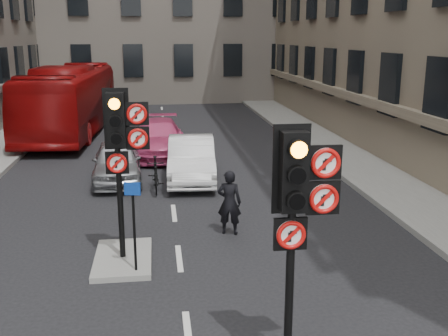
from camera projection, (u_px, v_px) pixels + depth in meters
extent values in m
cube|color=gray|center=(368.00, 166.00, 19.02)|extent=(3.00, 50.00, 0.16)
cube|color=gray|center=(123.00, 259.00, 11.24)|extent=(1.20, 2.00, 0.12)
cylinder|color=black|center=(289.00, 290.00, 7.44)|extent=(0.12, 0.12, 2.40)
cube|color=black|center=(293.00, 172.00, 7.01)|extent=(0.36, 0.28, 1.10)
cube|color=black|center=(291.00, 169.00, 7.13)|extent=(0.52, 0.03, 1.25)
cylinder|color=orange|center=(299.00, 150.00, 6.68)|extent=(0.22, 0.01, 0.22)
cylinder|color=black|center=(298.00, 176.00, 6.77)|extent=(0.22, 0.01, 0.22)
cylinder|color=black|center=(297.00, 202.00, 6.86)|extent=(0.22, 0.01, 0.22)
cube|color=black|center=(325.00, 162.00, 7.01)|extent=(0.47, 0.05, 0.47)
cylinder|color=white|center=(326.00, 163.00, 6.97)|extent=(0.41, 0.02, 0.41)
torus|color=#BF0C0A|center=(326.00, 163.00, 6.96)|extent=(0.41, 0.06, 0.41)
cube|color=#BF0C0A|center=(326.00, 163.00, 6.95)|extent=(0.25, 0.01, 0.25)
cube|color=black|center=(323.00, 198.00, 7.13)|extent=(0.47, 0.05, 0.47)
cylinder|color=white|center=(324.00, 199.00, 7.10)|extent=(0.41, 0.02, 0.41)
torus|color=#BF0C0A|center=(324.00, 199.00, 7.08)|extent=(0.41, 0.06, 0.41)
cube|color=#BF0C0A|center=(324.00, 199.00, 7.08)|extent=(0.25, 0.01, 0.25)
cube|color=black|center=(290.00, 234.00, 7.20)|extent=(0.47, 0.05, 0.47)
cylinder|color=white|center=(291.00, 235.00, 7.16)|extent=(0.41, 0.02, 0.41)
torus|color=#BF0C0A|center=(291.00, 235.00, 7.15)|extent=(0.41, 0.06, 0.41)
cube|color=#BF0C0A|center=(291.00, 235.00, 7.15)|extent=(0.25, 0.01, 0.25)
cylinder|color=black|center=(120.00, 203.00, 10.93)|extent=(0.12, 0.12, 2.40)
cube|color=black|center=(116.00, 120.00, 10.49)|extent=(0.36, 0.28, 1.10)
cube|color=black|center=(116.00, 119.00, 10.62)|extent=(0.52, 0.03, 1.25)
cylinder|color=orange|center=(114.00, 104.00, 10.17)|extent=(0.22, 0.02, 0.22)
cylinder|color=black|center=(115.00, 122.00, 10.26)|extent=(0.22, 0.02, 0.22)
cylinder|color=black|center=(116.00, 139.00, 10.34)|extent=(0.22, 0.02, 0.22)
cube|color=black|center=(137.00, 114.00, 10.50)|extent=(0.47, 0.05, 0.47)
cylinder|color=white|center=(137.00, 114.00, 10.46)|extent=(0.41, 0.02, 0.41)
torus|color=#BF0C0A|center=(137.00, 114.00, 10.44)|extent=(0.41, 0.06, 0.41)
cube|color=#BF0C0A|center=(137.00, 114.00, 10.44)|extent=(0.25, 0.02, 0.25)
cube|color=black|center=(138.00, 138.00, 10.62)|extent=(0.47, 0.05, 0.47)
cylinder|color=white|center=(138.00, 138.00, 10.58)|extent=(0.41, 0.02, 0.41)
torus|color=#BF0C0A|center=(138.00, 139.00, 10.57)|extent=(0.41, 0.06, 0.41)
cube|color=#BF0C0A|center=(138.00, 139.00, 10.56)|extent=(0.25, 0.02, 0.25)
cube|color=black|center=(117.00, 163.00, 10.69)|extent=(0.47, 0.05, 0.47)
cylinder|color=white|center=(117.00, 163.00, 10.65)|extent=(0.41, 0.02, 0.41)
torus|color=#BF0C0A|center=(117.00, 163.00, 10.64)|extent=(0.41, 0.06, 0.41)
cube|color=#BF0C0A|center=(117.00, 163.00, 10.63)|extent=(0.25, 0.02, 0.25)
imported|color=#95979C|center=(117.00, 161.00, 17.30)|extent=(1.76, 3.93, 1.31)
imported|color=silver|center=(191.00, 159.00, 17.45)|extent=(1.75, 4.38, 1.41)
imported|color=#C1386B|center=(158.00, 138.00, 21.02)|extent=(1.98, 4.81, 1.39)
imported|color=maroon|center=(71.00, 100.00, 25.51)|extent=(3.34, 11.90, 3.28)
imported|color=black|center=(156.00, 174.00, 16.22)|extent=(0.51, 1.74, 1.04)
imported|color=black|center=(229.00, 202.00, 12.63)|extent=(0.67, 0.53, 1.60)
cylinder|color=black|center=(134.00, 228.00, 10.35)|extent=(0.05, 0.05, 1.81)
cube|color=#0E379C|center=(132.00, 189.00, 10.10)|extent=(0.32, 0.10, 0.25)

